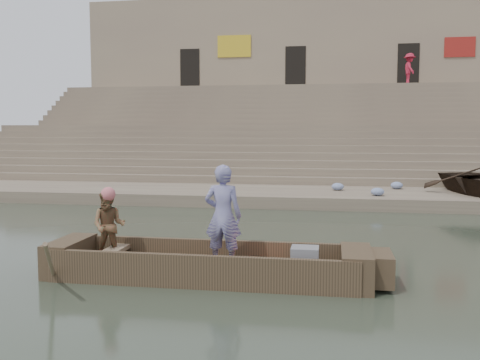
% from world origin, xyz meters
% --- Properties ---
extents(ground, '(120.00, 120.00, 0.00)m').
position_xyz_m(ground, '(0.00, 0.00, 0.00)').
color(ground, '#293326').
rests_on(ground, ground).
extents(lower_landing, '(32.00, 4.00, 0.40)m').
position_xyz_m(lower_landing, '(0.00, 8.00, 0.20)').
color(lower_landing, gray).
rests_on(lower_landing, ground).
extents(mid_landing, '(32.00, 3.00, 2.80)m').
position_xyz_m(mid_landing, '(0.00, 15.50, 1.40)').
color(mid_landing, gray).
rests_on(mid_landing, ground).
extents(upper_landing, '(32.00, 3.00, 5.20)m').
position_xyz_m(upper_landing, '(0.00, 22.50, 2.60)').
color(upper_landing, gray).
rests_on(upper_landing, ground).
extents(ghat_steps, '(32.00, 11.00, 5.20)m').
position_xyz_m(ghat_steps, '(0.00, 17.19, 1.80)').
color(ghat_steps, gray).
rests_on(ghat_steps, ground).
extents(building_wall, '(32.00, 5.07, 11.20)m').
position_xyz_m(building_wall, '(0.00, 26.50, 5.60)').
color(building_wall, gray).
rests_on(building_wall, ground).
extents(main_rowboat, '(5.00, 1.30, 0.22)m').
position_xyz_m(main_rowboat, '(-1.78, -2.27, 0.11)').
color(main_rowboat, brown).
rests_on(main_rowboat, ground).
extents(rowboat_trim, '(6.04, 2.63, 1.94)m').
position_xyz_m(rowboat_trim, '(-1.57, -2.27, 0.31)').
color(rowboat_trim, brown).
rests_on(rowboat_trim, ground).
extents(standing_man, '(0.67, 0.46, 1.78)m').
position_xyz_m(standing_man, '(-1.49, -2.24, 1.11)').
color(standing_man, navy).
rests_on(standing_man, main_rowboat).
extents(rowing_man, '(0.68, 0.56, 1.27)m').
position_xyz_m(rowing_man, '(-3.62, -2.14, 0.85)').
color(rowing_man, '#25703A').
rests_on(rowing_man, main_rowboat).
extents(television, '(0.46, 0.42, 0.40)m').
position_xyz_m(television, '(-0.09, -2.27, 0.42)').
color(television, gray).
rests_on(television, main_rowboat).
extents(pedestrian, '(0.86, 1.29, 1.85)m').
position_xyz_m(pedestrian, '(4.83, 22.13, 6.13)').
color(pedestrian, '#B01D34').
rests_on(pedestrian, upper_landing).
extents(cloth_bundles, '(2.59, 2.64, 0.26)m').
position_xyz_m(cloth_bundles, '(1.73, 8.19, 0.53)').
color(cloth_bundles, '#3F5999').
rests_on(cloth_bundles, lower_landing).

